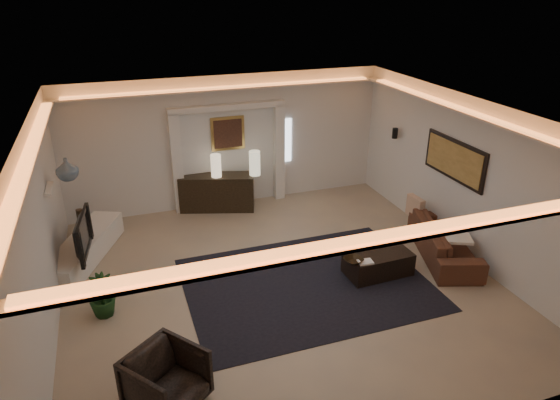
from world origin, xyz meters
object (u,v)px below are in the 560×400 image
object	(u,v)px
coffee_table	(378,263)
armchair	(166,380)
console	(217,192)
sofa	(444,241)

from	to	relation	value
coffee_table	armchair	bearing A→B (deg)	-157.40
armchair	console	bearing A→B (deg)	33.21
console	armchair	world-z (taller)	console
console	coffee_table	world-z (taller)	console
sofa	armchair	xyz separation A→B (m)	(-5.30, -1.90, 0.07)
console	sofa	world-z (taller)	console
coffee_table	armchair	distance (m)	4.22
console	coffee_table	size ratio (longest dim) A/B	1.45
console	coffee_table	distance (m)	4.10
sofa	console	bearing A→B (deg)	64.30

